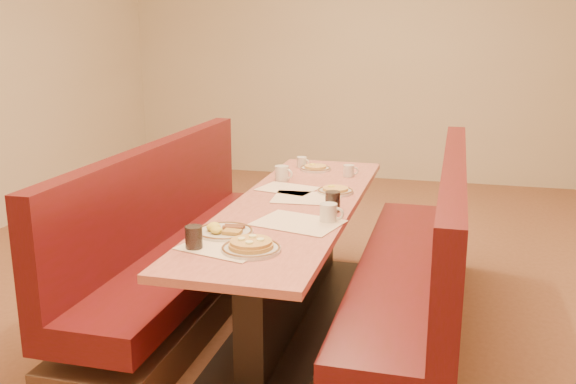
% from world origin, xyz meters
% --- Properties ---
extents(ground, '(8.00, 8.00, 0.00)m').
position_xyz_m(ground, '(0.00, 0.00, 0.00)').
color(ground, '#9E6647').
rests_on(ground, ground).
extents(diner_table, '(0.70, 2.50, 0.75)m').
position_xyz_m(diner_table, '(0.00, 0.00, 0.37)').
color(diner_table, black).
rests_on(diner_table, ground).
extents(booth_left, '(0.55, 2.50, 1.05)m').
position_xyz_m(booth_left, '(-0.73, 0.00, 0.36)').
color(booth_left, '#4C3326').
rests_on(booth_left, ground).
extents(booth_right, '(0.55, 2.50, 1.05)m').
position_xyz_m(booth_right, '(0.73, 0.00, 0.36)').
color(booth_right, '#4C3326').
rests_on(booth_right, ground).
extents(placemat_near_left, '(0.45, 0.38, 0.00)m').
position_xyz_m(placemat_near_left, '(-0.12, -0.83, 0.75)').
color(placemat_near_left, beige).
rests_on(placemat_near_left, diner_table).
extents(placemat_near_right, '(0.49, 0.42, 0.00)m').
position_xyz_m(placemat_near_right, '(0.12, -0.38, 0.75)').
color(placemat_near_right, beige).
rests_on(placemat_near_right, diner_table).
extents(placemat_far_left, '(0.40, 0.34, 0.00)m').
position_xyz_m(placemat_far_left, '(-0.12, 0.31, 0.75)').
color(placemat_far_left, beige).
rests_on(placemat_far_left, diner_table).
extents(placemat_far_right, '(0.42, 0.33, 0.00)m').
position_xyz_m(placemat_far_right, '(0.05, 0.12, 0.75)').
color(placemat_far_right, beige).
rests_on(placemat_far_right, diner_table).
extents(pancake_plate, '(0.27, 0.27, 0.06)m').
position_xyz_m(pancake_plate, '(0.01, -0.85, 0.77)').
color(pancake_plate, beige).
rests_on(pancake_plate, diner_table).
extents(eggs_plate, '(0.28, 0.28, 0.06)m').
position_xyz_m(eggs_plate, '(-0.19, -0.65, 0.77)').
color(eggs_plate, beige).
rests_on(eggs_plate, diner_table).
extents(extra_plate_mid, '(0.23, 0.23, 0.05)m').
position_xyz_m(extra_plate_mid, '(0.19, 0.30, 0.77)').
color(extra_plate_mid, beige).
rests_on(extra_plate_mid, diner_table).
extents(extra_plate_far, '(0.22, 0.22, 0.05)m').
position_xyz_m(extra_plate_far, '(-0.07, 0.91, 0.77)').
color(extra_plate_far, beige).
rests_on(extra_plate_far, diner_table).
extents(coffee_mug_a, '(0.13, 0.09, 0.10)m').
position_xyz_m(coffee_mug_a, '(0.27, -0.31, 0.80)').
color(coffee_mug_a, beige).
rests_on(coffee_mug_a, diner_table).
extents(coffee_mug_b, '(0.13, 0.09, 0.10)m').
position_xyz_m(coffee_mug_b, '(-0.21, 0.53, 0.80)').
color(coffee_mug_b, beige).
rests_on(coffee_mug_b, diner_table).
extents(coffee_mug_c, '(0.11, 0.07, 0.08)m').
position_xyz_m(coffee_mug_c, '(0.20, 0.77, 0.79)').
color(coffee_mug_c, beige).
rests_on(coffee_mug_c, diner_table).
extents(coffee_mug_d, '(0.10, 0.07, 0.08)m').
position_xyz_m(coffee_mug_d, '(-0.19, 0.97, 0.79)').
color(coffee_mug_d, beige).
rests_on(coffee_mug_d, diner_table).
extents(soda_tumbler_near, '(0.08, 0.08, 0.11)m').
position_xyz_m(soda_tumbler_near, '(-0.25, -0.89, 0.80)').
color(soda_tumbler_near, black).
rests_on(soda_tumbler_near, diner_table).
extents(soda_tumbler_mid, '(0.08, 0.08, 0.11)m').
position_xyz_m(soda_tumbler_mid, '(0.25, -0.12, 0.81)').
color(soda_tumbler_mid, black).
rests_on(soda_tumbler_mid, diner_table).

